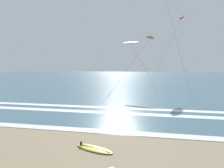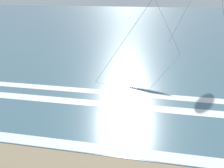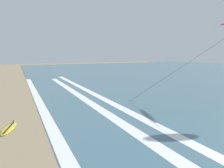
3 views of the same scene
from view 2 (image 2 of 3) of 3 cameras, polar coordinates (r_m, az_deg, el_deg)
ocean_surface at (r=53.35m, az=8.32°, el=14.51°), size 140.00×90.00×0.01m
wave_foam_shoreline at (r=11.24m, az=-12.75°, el=-13.67°), size 44.16×0.70×0.01m
wave_foam_mid_break at (r=14.15m, az=3.73°, el=-5.29°), size 46.25×0.83×0.01m
wave_foam_outer_break at (r=16.07m, az=-2.84°, el=-1.85°), size 47.23×0.78×0.01m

